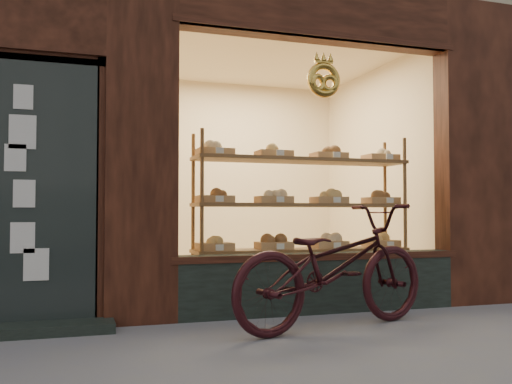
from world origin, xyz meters
name	(u,v)px	position (x,y,z in m)	size (l,w,h in m)	color
ground	(407,380)	(0.00, 0.00, 0.00)	(90.00, 90.00, 0.00)	slate
display_shelf	(302,219)	(0.45, 2.55, 0.86)	(2.20, 0.45, 1.70)	brown
bicycle	(334,266)	(0.24, 1.40, 0.50)	(0.66, 1.89, 1.00)	black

